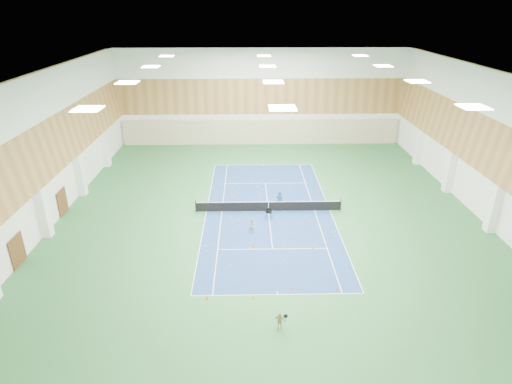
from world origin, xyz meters
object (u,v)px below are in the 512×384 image
(tennis_net, at_px, (268,206))
(child_court, at_px, (252,226))
(child_apron, at_px, (279,321))
(ball_cart, at_px, (269,214))
(coach, at_px, (279,200))

(tennis_net, xyz_separation_m, child_court, (-1.49, -3.75, 0.05))
(child_apron, bearing_deg, child_court, 113.34)
(ball_cart, bearing_deg, child_apron, -71.37)
(ball_cart, bearing_deg, child_court, -102.79)
(coach, height_order, child_apron, coach)
(child_court, xyz_separation_m, child_apron, (1.36, -11.21, -0.04))
(tennis_net, relative_size, child_court, 10.75)
(child_court, bearing_deg, ball_cart, 41.19)
(child_court, bearing_deg, tennis_net, 51.39)
(child_court, xyz_separation_m, ball_cart, (1.45, 2.34, -0.17))
(child_court, bearing_deg, coach, 43.32)
(tennis_net, height_order, coach, coach)
(coach, distance_m, ball_cart, 2.29)
(coach, height_order, child_court, coach)
(child_court, height_order, child_apron, child_court)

